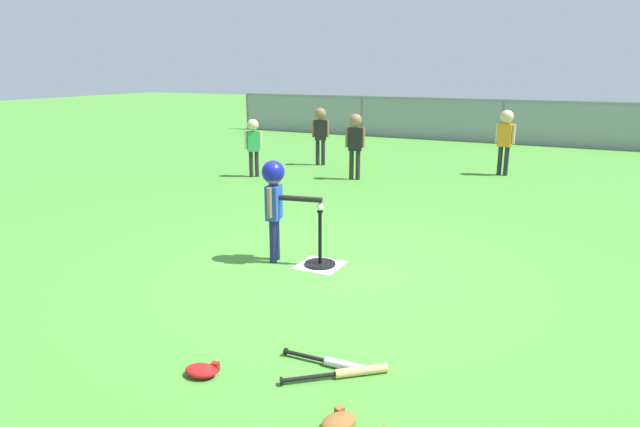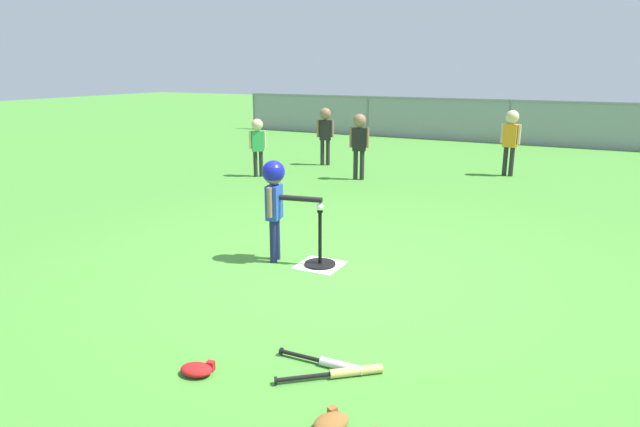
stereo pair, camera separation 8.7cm
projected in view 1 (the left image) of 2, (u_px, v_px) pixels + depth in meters
ground_plane at (340, 274)px, 5.36m from camera, size 60.00×60.00×0.00m
home_plate at (320, 265)px, 5.59m from camera, size 0.44×0.44×0.01m
batting_tee at (320, 257)px, 5.57m from camera, size 0.32×0.32×0.58m
baseball_on_tee at (320, 207)px, 5.43m from camera, size 0.07×0.07×0.07m
batter_child at (275, 191)px, 5.52m from camera, size 0.62×0.30×1.06m
fielder_deep_center at (505, 134)px, 10.05m from camera, size 0.36×0.24×1.21m
fielder_deep_right at (355, 138)px, 9.67m from camera, size 0.33×0.23×1.17m
fielder_near_left at (320, 129)px, 11.12m from camera, size 0.32×0.23×1.17m
fielder_deep_left at (253, 140)px, 9.94m from camera, size 0.25×0.23×1.06m
spare_bat_silver at (337, 364)px, 3.68m from camera, size 0.62×0.07×0.06m
spare_bat_wood at (350, 372)px, 3.58m from camera, size 0.59×0.49×0.06m
glove_near_bats at (202, 371)px, 3.59m from camera, size 0.24×0.20×0.07m
glove_tossed_aside at (339, 422)px, 3.07m from camera, size 0.24×0.27×0.07m
outfield_fence at (502, 120)px, 14.41m from camera, size 16.06×0.06×1.15m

